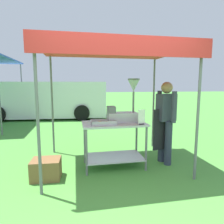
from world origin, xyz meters
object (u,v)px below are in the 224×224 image
donut_fryer (124,108)px  menu_sign (142,118)px  van_white (45,99)px  supply_crate (46,169)px  donut_tray (103,123)px  stall_canopy (113,53)px  donut_cart (114,136)px  vendor (165,118)px

donut_fryer → menu_sign: size_ratio=3.05×
menu_sign → van_white: 6.92m
supply_crate → van_white: bearing=97.7°
donut_tray → van_white: size_ratio=0.08×
menu_sign → van_white: van_white is taller
stall_canopy → donut_tray: 1.29m
stall_canopy → van_white: stall_canopy is taller
donut_cart → donut_tray: donut_tray is taller
stall_canopy → supply_crate: bearing=-163.1°
stall_canopy → van_white: size_ratio=0.45×
stall_canopy → van_white: (-2.08, 6.10, -1.25)m
van_white → menu_sign: bearing=-68.5°
stall_canopy → donut_cart: 1.53m
donut_fryer → menu_sign: 0.43m
stall_canopy → van_white: 6.57m
donut_fryer → menu_sign: (0.24, -0.32, -0.15)m
menu_sign → supply_crate: (-1.65, -0.02, -0.80)m
donut_tray → van_white: bearing=106.6°
donut_tray → donut_fryer: 0.52m
van_white → donut_tray: bearing=-73.4°
stall_canopy → supply_crate: 2.33m
donut_cart → donut_tray: (-0.21, -0.09, 0.27)m
menu_sign → vendor: bearing=22.5°
donut_cart → donut_tray: size_ratio=2.64×
donut_cart → menu_sign: bearing=-28.5°
donut_tray → supply_crate: 1.23m
stall_canopy → donut_fryer: bearing=-5.5°
donut_cart → donut_fryer: size_ratio=1.43×
menu_sign → supply_crate: menu_sign is taller
stall_canopy → donut_fryer: 1.04m
vendor → van_white: van_white is taller
van_white → supply_crate: bearing=-82.3°
donut_cart → menu_sign: 0.63m
donut_fryer → vendor: size_ratio=0.51×
vendor → donut_cart: bearing=179.7°
donut_fryer → donut_cart: bearing=-159.9°
supply_crate → stall_canopy: bearing=16.9°
supply_crate → van_white: (-0.88, 6.47, 0.71)m
supply_crate → vendor: bearing=6.7°
donut_cart → van_white: size_ratio=0.20×
donut_tray → supply_crate: donut_tray is taller
donut_cart → van_white: 6.55m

